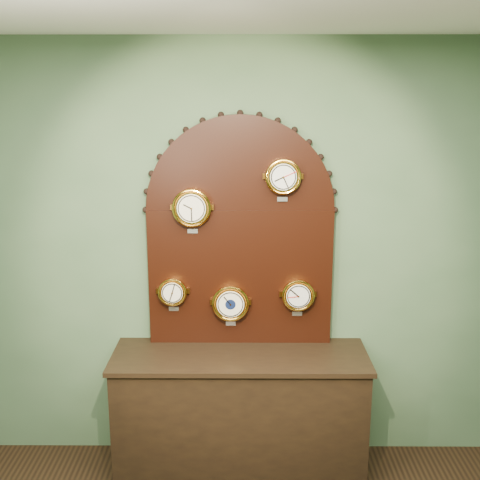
{
  "coord_description": "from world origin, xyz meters",
  "views": [
    {
      "loc": [
        0.02,
        -1.32,
        2.46
      ],
      "look_at": [
        0.0,
        2.25,
        1.58
      ],
      "focal_mm": 44.99,
      "sensor_mm": 36.0,
      "label": 1
    }
  ],
  "objects_px": {
    "hygrometer": "(173,291)",
    "barometer": "(231,303)",
    "tide_clock": "(298,295)",
    "display_board": "(240,226)",
    "shop_counter": "(240,415)",
    "roman_clock": "(192,208)",
    "arabic_clock": "(283,176)"
  },
  "relations": [
    {
      "from": "shop_counter",
      "to": "roman_clock",
      "type": "xyz_separation_m",
      "value": [
        -0.3,
        0.15,
        1.36
      ]
    },
    {
      "from": "arabic_clock",
      "to": "barometer",
      "type": "height_order",
      "value": "arabic_clock"
    },
    {
      "from": "display_board",
      "to": "tide_clock",
      "type": "distance_m",
      "value": 0.59
    },
    {
      "from": "shop_counter",
      "to": "barometer",
      "type": "xyz_separation_m",
      "value": [
        -0.06,
        0.15,
        0.72
      ]
    },
    {
      "from": "display_board",
      "to": "tide_clock",
      "type": "bearing_deg",
      "value": -9.97
    },
    {
      "from": "shop_counter",
      "to": "tide_clock",
      "type": "xyz_separation_m",
      "value": [
        0.38,
        0.15,
        0.78
      ]
    },
    {
      "from": "display_board",
      "to": "roman_clock",
      "type": "xyz_separation_m",
      "value": [
        -0.3,
        -0.07,
        0.13
      ]
    },
    {
      "from": "display_board",
      "to": "barometer",
      "type": "xyz_separation_m",
      "value": [
        -0.06,
        -0.07,
        -0.5
      ]
    },
    {
      "from": "display_board",
      "to": "barometer",
      "type": "height_order",
      "value": "display_board"
    },
    {
      "from": "arabic_clock",
      "to": "barometer",
      "type": "relative_size",
      "value": 0.94
    },
    {
      "from": "shop_counter",
      "to": "hygrometer",
      "type": "xyz_separation_m",
      "value": [
        -0.44,
        0.15,
        0.8
      ]
    },
    {
      "from": "arabic_clock",
      "to": "tide_clock",
      "type": "relative_size",
      "value": 1.04
    },
    {
      "from": "hygrometer",
      "to": "tide_clock",
      "type": "distance_m",
      "value": 0.82
    },
    {
      "from": "barometer",
      "to": "hygrometer",
      "type": "bearing_deg",
      "value": 179.76
    },
    {
      "from": "display_board",
      "to": "hygrometer",
      "type": "distance_m",
      "value": 0.61
    },
    {
      "from": "shop_counter",
      "to": "tide_clock",
      "type": "relative_size",
      "value": 6.09
    },
    {
      "from": "shop_counter",
      "to": "roman_clock",
      "type": "distance_m",
      "value": 1.4
    },
    {
      "from": "tide_clock",
      "to": "shop_counter",
      "type": "bearing_deg",
      "value": -157.79
    },
    {
      "from": "shop_counter",
      "to": "roman_clock",
      "type": "bearing_deg",
      "value": 153.27
    },
    {
      "from": "hygrometer",
      "to": "tide_clock",
      "type": "bearing_deg",
      "value": -0.05
    },
    {
      "from": "arabic_clock",
      "to": "tide_clock",
      "type": "xyz_separation_m",
      "value": [
        0.11,
        0.0,
        -0.77
      ]
    },
    {
      "from": "shop_counter",
      "to": "hygrometer",
      "type": "bearing_deg",
      "value": 160.58
    },
    {
      "from": "shop_counter",
      "to": "display_board",
      "type": "distance_m",
      "value": 1.25
    },
    {
      "from": "roman_clock",
      "to": "barometer",
      "type": "xyz_separation_m",
      "value": [
        0.24,
        -0.0,
        -0.63
      ]
    },
    {
      "from": "barometer",
      "to": "tide_clock",
      "type": "distance_m",
      "value": 0.44
    },
    {
      "from": "arabic_clock",
      "to": "tide_clock",
      "type": "distance_m",
      "value": 0.78
    },
    {
      "from": "hygrometer",
      "to": "barometer",
      "type": "xyz_separation_m",
      "value": [
        0.38,
        -0.0,
        -0.08
      ]
    },
    {
      "from": "roman_clock",
      "to": "tide_clock",
      "type": "relative_size",
      "value": 1.12
    },
    {
      "from": "barometer",
      "to": "tide_clock",
      "type": "xyz_separation_m",
      "value": [
        0.44,
        0.0,
        0.06
      ]
    },
    {
      "from": "shop_counter",
      "to": "arabic_clock",
      "type": "xyz_separation_m",
      "value": [
        0.27,
        0.15,
        1.55
      ]
    },
    {
      "from": "arabic_clock",
      "to": "shop_counter",
      "type": "bearing_deg",
      "value": -150.04
    },
    {
      "from": "tide_clock",
      "to": "arabic_clock",
      "type": "bearing_deg",
      "value": -179.85
    }
  ]
}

